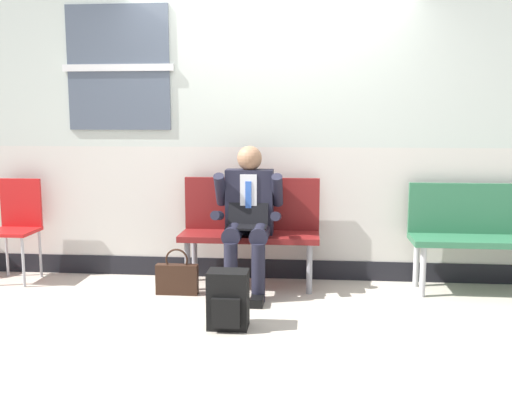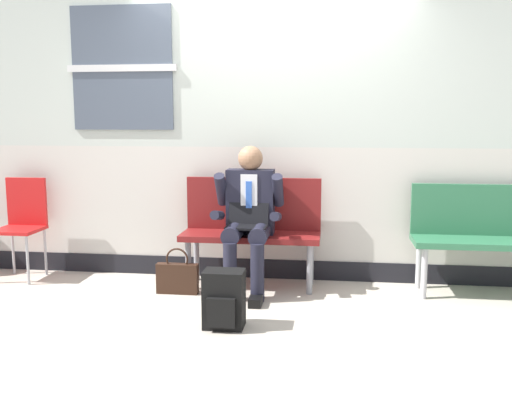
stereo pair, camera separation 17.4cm
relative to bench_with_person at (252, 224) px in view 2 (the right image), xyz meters
name	(u,v)px [view 2 (the right image)]	position (x,y,z in m)	size (l,w,h in m)	color
ground_plane	(264,295)	(0.15, -0.30, -0.54)	(18.00, 18.00, 0.00)	#B2A899
station_wall	(271,129)	(0.13, 0.27, 0.82)	(6.88, 0.17, 2.73)	beige
bench_with_person	(252,224)	(0.00, 0.00, 0.00)	(1.19, 0.42, 0.93)	maroon
bench_empty	(484,231)	(1.94, 0.00, -0.01)	(1.17, 0.42, 0.90)	#2D6B47
person_seated	(248,216)	(0.00, -0.20, 0.11)	(0.57, 0.70, 1.22)	#1E1E2D
backpack	(224,300)	(-0.05, -1.08, -0.34)	(0.28, 0.24, 0.41)	black
handbag	(177,277)	(-0.58, -0.35, -0.40)	(0.35, 0.08, 0.39)	#331E14
folding_chair	(23,218)	(-2.11, -0.03, 0.01)	(0.38, 0.38, 0.91)	red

